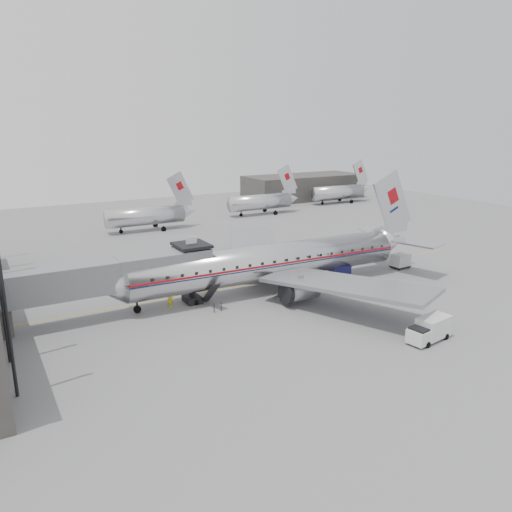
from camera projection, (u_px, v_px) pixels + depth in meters
The scene contains 12 objects.
ground at pixel (283, 297), 55.12m from camera, with size 160.00×160.00×0.00m, color slate.
hangar at pixel (303, 187), 126.28m from camera, with size 30.00×12.00×6.00m, color #3B3835.
apron_line at pixel (277, 279), 61.58m from camera, with size 0.15×60.00×0.01m, color gold.
jet_bridge at pixel (121, 275), 49.07m from camera, with size 21.00×6.20×7.10m.
distant_aircraft_near at pixel (146, 215), 88.70m from camera, with size 16.39×3.20×10.26m.
distant_aircraft_mid at pixel (261, 201), 104.60m from camera, with size 16.39×3.20×10.26m.
distant_aircraft_far at pixel (338, 192), 119.52m from camera, with size 16.39×3.20×10.26m.
airliner at pixel (275, 261), 57.16m from camera, with size 41.32×38.27×13.06m.
service_van at pixel (430, 329), 43.81m from camera, with size 4.69×2.33×2.11m.
baggage_cart_navy at pixel (340, 272), 61.14m from camera, with size 2.83×2.43×1.90m.
baggage_cart_white at pixel (400, 261), 66.11m from camera, with size 2.46×1.94×1.85m.
ramp_worker at pixel (170, 300), 51.61m from camera, with size 0.65×0.43×1.79m, color gold.
Camera 1 is at (-28.60, -43.62, 18.62)m, focal length 35.00 mm.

